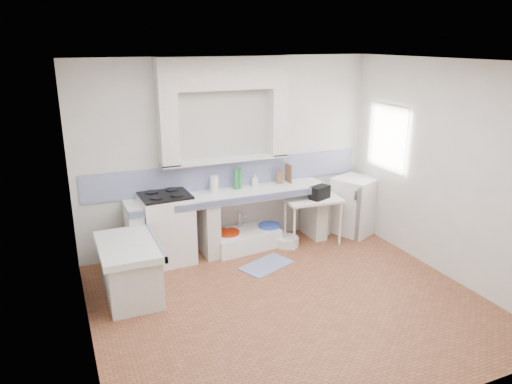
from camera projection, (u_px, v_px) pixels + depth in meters
name	position (u px, v px, depth m)	size (l,w,h in m)	color
floor	(289.00, 302.00, 5.81)	(4.50, 4.50, 0.00)	brown
ceiling	(294.00, 62.00, 4.97)	(4.50, 4.50, 0.00)	silver
wall_back	(229.00, 154.00, 7.14)	(4.50, 4.50, 0.00)	silver
wall_front	(413.00, 264.00, 3.64)	(4.50, 4.50, 0.00)	silver
wall_left	(78.00, 220.00, 4.54)	(4.50, 4.50, 0.00)	silver
wall_right	(446.00, 171.00, 6.24)	(4.50, 4.50, 0.00)	silver
alcove_mass	(224.00, 73.00, 6.64)	(1.90, 0.25, 0.45)	silver
window_frame	(398.00, 138.00, 7.29)	(0.35, 0.86, 1.06)	#3D2213
lace_valance	(393.00, 113.00, 7.12)	(0.01, 0.84, 0.24)	white
counter_slab	(231.00, 195.00, 7.00)	(3.00, 0.60, 0.08)	white
counter_lip	(238.00, 201.00, 6.76)	(3.00, 0.04, 0.10)	navy
counter_pier_left	(135.00, 239.00, 6.61)	(0.20, 0.55, 0.82)	silver
counter_pier_mid	(209.00, 228.00, 7.01)	(0.20, 0.55, 0.82)	silver
counter_pier_right	(314.00, 211.00, 7.67)	(0.20, 0.55, 0.82)	silver
peninsula_top	(129.00, 246.00, 5.76)	(0.70, 1.10, 0.08)	white
peninsula_base	(131.00, 273.00, 5.87)	(0.60, 1.00, 0.62)	silver
peninsula_lip	(156.00, 242.00, 5.88)	(0.04, 1.10, 0.10)	navy
backsplash	(230.00, 174.00, 7.22)	(4.27, 0.03, 0.40)	navy
stove	(166.00, 229.00, 6.78)	(0.68, 0.66, 0.96)	white
sink	(244.00, 240.00, 7.30)	(1.02, 0.55, 0.24)	white
side_table	(313.00, 221.00, 7.42)	(0.86, 0.48, 0.04)	white
fridge	(354.00, 205.00, 7.79)	(0.59, 0.59, 0.92)	white
bucket_red	(229.00, 241.00, 7.19)	(0.33, 0.33, 0.31)	#AF2001
bucket_orange	(252.00, 242.00, 7.23)	(0.28, 0.28, 0.26)	red
bucket_blue	(269.00, 234.00, 7.45)	(0.33, 0.33, 0.31)	blue
basin_white	(287.00, 241.00, 7.38)	(0.36, 0.36, 0.14)	white
water_bottle_a	(228.00, 236.00, 7.35)	(0.08, 0.08, 0.31)	silver
water_bottle_b	(241.00, 234.00, 7.43)	(0.08, 0.08, 0.31)	silver
black_bag	(320.00, 192.00, 7.28)	(0.31, 0.18, 0.20)	black
green_bottle_a	(236.00, 179.00, 7.10)	(0.07, 0.07, 0.31)	#26703A
green_bottle_b	(239.00, 178.00, 7.15)	(0.07, 0.07, 0.31)	#26703A
knife_block	(280.00, 178.00, 7.42)	(0.09, 0.07, 0.18)	brown
cutting_board	(289.00, 173.00, 7.46)	(0.02, 0.21, 0.29)	brown
paper_towel	(214.00, 184.00, 6.99)	(0.12, 0.12, 0.24)	white
soap_bottle	(255.00, 180.00, 7.26)	(0.09, 0.09, 0.21)	white
rug	(266.00, 265.00, 6.74)	(0.73, 0.41, 0.01)	#304890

